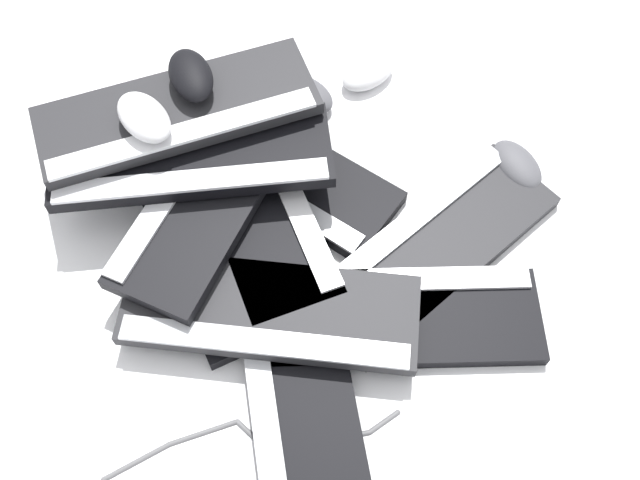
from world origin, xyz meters
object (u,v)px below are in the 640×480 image
Objects in this scene: keyboard_4 at (206,231)px; keyboard_5 at (255,195)px; keyboard_2 at (433,248)px; keyboard_7 at (213,187)px; mouse_5 at (307,94)px; keyboard_9 at (178,112)px; mouse_4 at (368,73)px; mouse_3 at (191,75)px; keyboard_0 at (291,340)px; keyboard_6 at (270,312)px; mouse_1 at (517,165)px; mouse_2 at (144,117)px; keyboard_1 at (396,317)px; keyboard_3 at (274,165)px; keyboard_8 at (192,158)px; mouse_0 at (225,200)px.

keyboard_5 is at bearing 152.74° from keyboard_4.
keyboard_7 is (0.11, -0.34, 0.06)m from keyboard_2.
keyboard_5 is at bearing -75.38° from keyboard_2.
keyboard_9 is at bearing -105.58° from mouse_5.
mouse_4 reaches higher than keyboard_4.
mouse_3 is at bearing -112.38° from mouse_5.
keyboard_0 is 0.94× the size of keyboard_6.
mouse_1 is 0.62m from mouse_2.
mouse_4 is at bearing 168.38° from keyboard_7.
mouse_3 is (-0.13, -0.45, 0.16)m from keyboard_1.
mouse_2 reaches higher than mouse_4.
keyboard_6 is (0.24, 0.15, 0.03)m from keyboard_3.
keyboard_5 is at bearing 102.66° from keyboard_8.
mouse_2 reaches higher than keyboard_6.
keyboard_9 reaches higher than keyboard_6.
mouse_4 is at bearing 170.92° from keyboard_3.
mouse_1 reaches higher than keyboard_1.
keyboard_3 is 0.26m from mouse_4.
mouse_4 reaches higher than keyboard_1.
keyboard_1 is 1.01× the size of keyboard_4.
mouse_5 is at bearing -169.38° from keyboard_3.
mouse_2 is at bearing -92.45° from keyboard_7.
keyboard_7 is at bearing -17.07° from keyboard_3.
keyboard_7 is at bearing -80.81° from mouse_5.
mouse_3 reaches higher than keyboard_2.
keyboard_5 is 3.99× the size of mouse_4.
keyboard_5 is 3.99× the size of mouse_2.
mouse_3 is (-0.10, 0.01, 0.00)m from mouse_2.
keyboard_8 reaches higher than keyboard_3.
mouse_4 reaches higher than keyboard_2.
keyboard_4 is at bearing 45.17° from keyboard_9.
keyboard_5 is 0.34m from mouse_4.
keyboard_9 is (-0.06, -0.10, 0.06)m from keyboard_7.
keyboard_5 is 0.12m from keyboard_8.
keyboard_5 is 1.01× the size of keyboard_9.
keyboard_6 is 0.35m from keyboard_9.
mouse_4 is (-0.37, 0.19, -0.15)m from mouse_2.
mouse_4 is (-0.32, 0.18, -0.11)m from keyboard_9.
keyboard_3 is 1.02× the size of keyboard_8.
keyboard_1 is at bearing -124.03° from mouse_4.
keyboard_7 reaches higher than keyboard_6.
mouse_0 is at bearing -43.15° from keyboard_5.
keyboard_5 and keyboard_6 have the same top height.
keyboard_3 is 4.10× the size of mouse_5.
keyboard_5 is 0.25m from mouse_5.
keyboard_0 is 0.16m from keyboard_1.
keyboard_5 is 3.99× the size of mouse_0.
mouse_3 is (-0.23, -0.29, 0.13)m from keyboard_6.
keyboard_9 is 3.95× the size of mouse_3.
keyboard_6 is 1.07× the size of keyboard_9.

